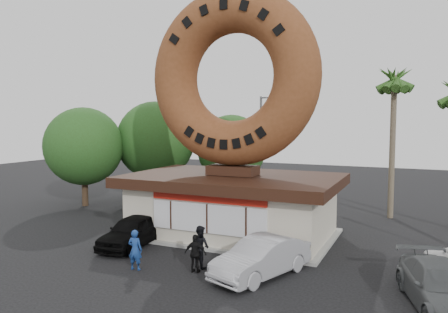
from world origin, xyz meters
name	(u,v)px	position (x,y,z in m)	size (l,w,h in m)	color
ground	(176,269)	(0.00, 0.00, 0.00)	(90.00, 90.00, 0.00)	black
donut_shop	(233,203)	(0.00, 5.98, 1.77)	(11.20, 7.20, 3.80)	beige
giant_donut	(233,77)	(0.00, 6.00, 8.47)	(9.35, 9.35, 2.38)	brown
tree_west	(156,141)	(-9.50, 13.00, 4.64)	(6.00, 6.00, 7.65)	#473321
tree_mid	(231,149)	(-4.00, 15.00, 4.02)	(5.20, 5.20, 6.63)	#473321
tree_far	(84,146)	(-13.00, 9.00, 4.33)	(5.60, 5.60, 7.14)	#473321
palm_near	(394,85)	(7.50, 14.00, 8.41)	(2.60, 2.60, 9.75)	#726651
street_lamp	(263,143)	(-1.86, 16.00, 4.48)	(2.11, 0.20, 8.00)	#59595E
person_left	(135,250)	(-1.53, -0.73, 0.85)	(0.62, 0.41, 1.70)	navy
person_center	(200,246)	(0.78, 0.71, 0.89)	(0.87, 0.67, 1.78)	black
person_right	(196,254)	(0.92, 0.02, 0.79)	(0.93, 0.39, 1.58)	black
car_black	(132,231)	(-3.71, 2.00, 0.75)	(1.78, 4.41, 1.50)	black
car_silver	(261,257)	(3.52, 0.72, 0.77)	(1.63, 4.68, 1.54)	#B0B0B5
car_grey	(442,287)	(9.96, 0.36, 0.73)	(2.06, 5.06, 1.47)	#515455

